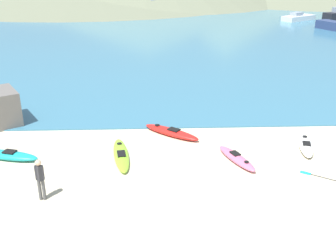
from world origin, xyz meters
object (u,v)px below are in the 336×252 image
object	(u,v)px
kayak_on_sand_3	(171,132)
loose_paddle	(334,180)
moored_boat_1	(336,26)
person_near_foreground	(40,177)
kayak_on_sand_0	(7,155)
moored_boat_4	(298,18)
kayak_on_sand_1	(306,145)
moored_boat_0	(151,8)
kayak_on_sand_4	(237,158)
kayak_on_sand_2	(121,155)

from	to	relation	value
kayak_on_sand_3	loose_paddle	distance (m)	8.20
moored_boat_1	person_near_foreground	bearing A→B (deg)	-125.96
kayak_on_sand_0	moored_boat_4	world-z (taller)	moored_boat_4
kayak_on_sand_1	moored_boat_1	distance (m)	39.88
kayak_on_sand_0	moored_boat_1	size ratio (longest dim) A/B	0.55
kayak_on_sand_3	kayak_on_sand_1	bearing A→B (deg)	-16.23
moored_boat_1	kayak_on_sand_1	bearing A→B (deg)	-115.75
kayak_on_sand_1	moored_boat_4	bearing A→B (deg)	71.05
kayak_on_sand_1	kayak_on_sand_0	bearing A→B (deg)	-177.97
kayak_on_sand_0	moored_boat_4	distance (m)	55.09
kayak_on_sand_1	moored_boat_4	distance (m)	48.43
kayak_on_sand_1	moored_boat_0	size ratio (longest dim) A/B	0.56
kayak_on_sand_3	person_near_foreground	xyz separation A→B (m)	(-5.18, -5.89, 0.80)
person_near_foreground	loose_paddle	distance (m)	11.78
kayak_on_sand_4	moored_boat_0	distance (m)	58.90
kayak_on_sand_3	kayak_on_sand_4	xyz separation A→B (m)	(2.82, -3.09, -0.01)
moored_boat_1	loose_paddle	xyz separation A→B (m)	(-17.26, -39.00, -0.60)
kayak_on_sand_2	moored_boat_1	size ratio (longest dim) A/B	0.62
kayak_on_sand_2	kayak_on_sand_3	xyz separation A→B (m)	(2.45, 2.45, 0.04)
moored_boat_0	person_near_foreground	bearing A→B (deg)	-93.92
kayak_on_sand_2	moored_boat_0	xyz separation A→B (m)	(1.49, 58.14, 0.74)
loose_paddle	kayak_on_sand_3	bearing A→B (deg)	142.73
moored_boat_1	moored_boat_4	distance (m)	10.01
kayak_on_sand_1	kayak_on_sand_2	size ratio (longest dim) A/B	0.76
moored_boat_1	loose_paddle	world-z (taller)	moored_boat_1
kayak_on_sand_2	kayak_on_sand_4	distance (m)	5.30
kayak_on_sand_0	moored_boat_1	xyz separation A→B (m)	(31.46, 36.42, 0.43)
kayak_on_sand_1	kayak_on_sand_4	size ratio (longest dim) A/B	0.99
moored_boat_1	moored_boat_4	size ratio (longest dim) A/B	0.95
moored_boat_1	kayak_on_sand_3	bearing A→B (deg)	-124.94
kayak_on_sand_2	person_near_foreground	bearing A→B (deg)	-128.46
moored_boat_0	kayak_on_sand_3	bearing A→B (deg)	-89.02
kayak_on_sand_3	moored_boat_1	bearing A→B (deg)	55.06
loose_paddle	moored_boat_0	bearing A→B (deg)	97.03
kayak_on_sand_0	moored_boat_0	bearing A→B (deg)	83.40
kayak_on_sand_0	kayak_on_sand_1	xyz separation A→B (m)	(14.13, 0.50, -0.02)
kayak_on_sand_4	moored_boat_1	xyz separation A→B (m)	(20.97, 37.13, 0.45)
kayak_on_sand_4	kayak_on_sand_3	bearing A→B (deg)	132.39
kayak_on_sand_0	kayak_on_sand_1	bearing A→B (deg)	2.03
moored_boat_4	loose_paddle	xyz separation A→B (m)	(-15.66, -48.89, -0.50)
kayak_on_sand_1	person_near_foreground	world-z (taller)	person_near_foreground
moored_boat_4	moored_boat_0	bearing A→B (deg)	153.05
kayak_on_sand_1	moored_boat_1	bearing A→B (deg)	64.25
kayak_on_sand_3	moored_boat_1	size ratio (longest dim) A/B	0.53
moored_boat_1	moored_boat_4	world-z (taller)	moored_boat_4
kayak_on_sand_3	moored_boat_4	xyz separation A→B (m)	(22.18, 43.92, 0.34)
loose_paddle	kayak_on_sand_4	bearing A→B (deg)	153.12
moored_boat_0	loose_paddle	distance (m)	61.12
kayak_on_sand_1	moored_boat_0	distance (m)	58.05
kayak_on_sand_3	moored_boat_4	size ratio (longest dim) A/B	0.50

